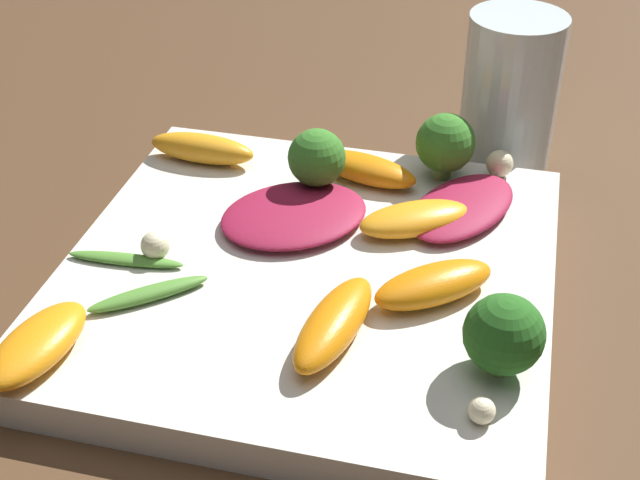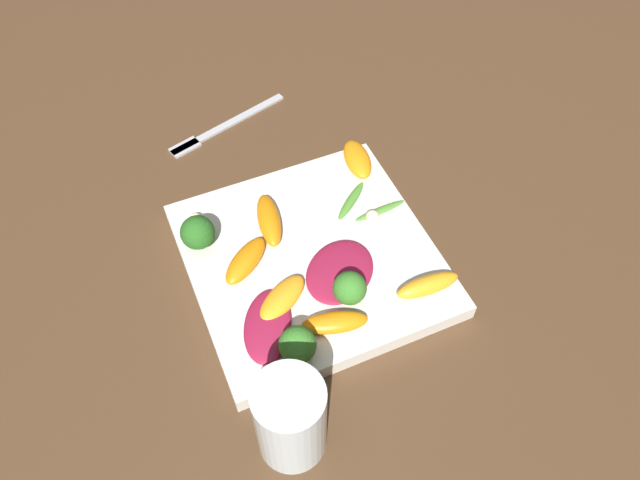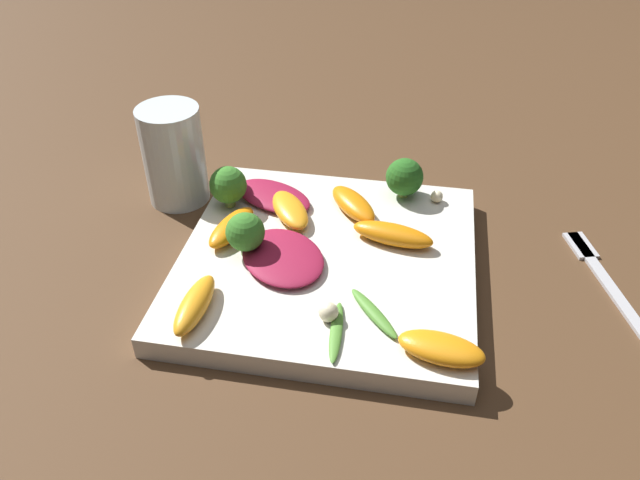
# 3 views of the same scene
# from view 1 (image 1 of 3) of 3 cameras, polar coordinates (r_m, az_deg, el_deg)

# --- Properties ---
(ground_plane) EXTENTS (2.40, 2.40, 0.00)m
(ground_plane) POSITION_cam_1_polar(r_m,az_deg,el_deg) (0.52, -0.74, -3.41)
(ground_plane) COLOR #4C331E
(plate) EXTENTS (0.28, 0.28, 0.02)m
(plate) POSITION_cam_1_polar(r_m,az_deg,el_deg) (0.52, -0.75, -2.47)
(plate) COLOR silver
(plate) RESTS_ON ground_plane
(drinking_glass) EXTENTS (0.07, 0.07, 0.11)m
(drinking_glass) POSITION_cam_1_polar(r_m,az_deg,el_deg) (0.64, 12.08, 9.30)
(drinking_glass) COLOR silver
(drinking_glass) RESTS_ON ground_plane
(radicchio_leaf_0) EXTENTS (0.12, 0.11, 0.01)m
(radicchio_leaf_0) POSITION_cam_1_polar(r_m,az_deg,el_deg) (0.54, -1.67, 1.64)
(radicchio_leaf_0) COLOR maroon
(radicchio_leaf_0) RESTS_ON plate
(radicchio_leaf_1) EXTENTS (0.08, 0.10, 0.01)m
(radicchio_leaf_1) POSITION_cam_1_polar(r_m,az_deg,el_deg) (0.56, 9.08, 2.11)
(radicchio_leaf_1) COLOR maroon
(radicchio_leaf_1) RESTS_ON plate
(orange_segment_0) EXTENTS (0.04, 0.08, 0.02)m
(orange_segment_0) POSITION_cam_1_polar(r_m,az_deg,el_deg) (0.45, 0.90, -5.36)
(orange_segment_0) COLOR orange
(orange_segment_0) RESTS_ON plate
(orange_segment_1) EXTENTS (0.04, 0.07, 0.02)m
(orange_segment_1) POSITION_cam_1_polar(r_m,az_deg,el_deg) (0.47, -17.66, -6.39)
(orange_segment_1) COLOR orange
(orange_segment_1) RESTS_ON plate
(orange_segment_2) EXTENTS (0.07, 0.07, 0.02)m
(orange_segment_2) POSITION_cam_1_polar(r_m,az_deg,el_deg) (0.48, 7.29, -2.83)
(orange_segment_2) COLOR orange
(orange_segment_2) RESTS_ON plate
(orange_segment_3) EXTENTS (0.08, 0.04, 0.02)m
(orange_segment_3) POSITION_cam_1_polar(r_m,az_deg,el_deg) (0.58, 2.95, 4.56)
(orange_segment_3) COLOR orange
(orange_segment_3) RESTS_ON plate
(orange_segment_4) EXTENTS (0.07, 0.03, 0.02)m
(orange_segment_4) POSITION_cam_1_polar(r_m,az_deg,el_deg) (0.61, -7.56, 5.83)
(orange_segment_4) COLOR orange
(orange_segment_4) RESTS_ON plate
(orange_segment_5) EXTENTS (0.08, 0.06, 0.02)m
(orange_segment_5) POSITION_cam_1_polar(r_m,az_deg,el_deg) (0.54, 6.10, 1.36)
(orange_segment_5) COLOR orange
(orange_segment_5) RESTS_ON plate
(broccoli_floret_0) EXTENTS (0.04, 0.04, 0.04)m
(broccoli_floret_0) POSITION_cam_1_polar(r_m,az_deg,el_deg) (0.44, 11.68, -5.96)
(broccoli_floret_0) COLOR #84AD5B
(broccoli_floret_0) RESTS_ON plate
(broccoli_floret_1) EXTENTS (0.04, 0.04, 0.04)m
(broccoli_floret_1) POSITION_cam_1_polar(r_m,az_deg,el_deg) (0.58, 8.03, 6.12)
(broccoli_floret_1) COLOR #84AD5B
(broccoli_floret_1) RESTS_ON plate
(broccoli_floret_2) EXTENTS (0.04, 0.04, 0.04)m
(broccoli_floret_2) POSITION_cam_1_polar(r_m,az_deg,el_deg) (0.56, -0.21, 5.23)
(broccoli_floret_2) COLOR #84AD5B
(broccoli_floret_2) RESTS_ON plate
(arugula_sprig_0) EXTENTS (0.07, 0.02, 0.01)m
(arugula_sprig_0) POSITION_cam_1_polar(r_m,az_deg,el_deg) (0.52, -12.33, -1.21)
(arugula_sprig_0) COLOR #518E33
(arugula_sprig_0) RESTS_ON plate
(arugula_sprig_1) EXTENTS (0.06, 0.05, 0.01)m
(arugula_sprig_1) POSITION_cam_1_polar(r_m,az_deg,el_deg) (0.49, -10.92, -3.40)
(arugula_sprig_1) COLOR #518E33
(arugula_sprig_1) RESTS_ON plate
(macadamia_nut_0) EXTENTS (0.01, 0.01, 0.01)m
(macadamia_nut_0) POSITION_cam_1_polar(r_m,az_deg,el_deg) (0.42, 10.31, -10.68)
(macadamia_nut_0) COLOR beige
(macadamia_nut_0) RESTS_ON plate
(macadamia_nut_1) EXTENTS (0.02, 0.02, 0.02)m
(macadamia_nut_1) POSITION_cam_1_polar(r_m,az_deg,el_deg) (0.52, -10.49, -0.35)
(macadamia_nut_1) COLOR beige
(macadamia_nut_1) RESTS_ON plate
(macadamia_nut_2) EXTENTS (0.02, 0.02, 0.02)m
(macadamia_nut_2) POSITION_cam_1_polar(r_m,az_deg,el_deg) (0.60, 11.42, 4.81)
(macadamia_nut_2) COLOR beige
(macadamia_nut_2) RESTS_ON plate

